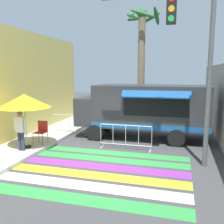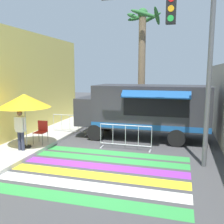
{
  "view_description": "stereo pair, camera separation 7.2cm",
  "coord_description": "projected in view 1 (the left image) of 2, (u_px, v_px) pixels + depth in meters",
  "views": [
    {
      "loc": [
        2.75,
        -8.43,
        3.18
      ],
      "look_at": [
        -0.21,
        2.34,
        1.43
      ],
      "focal_mm": 40.0,
      "sensor_mm": 36.0,
      "label": 1
    },
    {
      "loc": [
        2.82,
        -8.41,
        3.18
      ],
      "look_at": [
        -0.21,
        2.34,
        1.43
      ],
      "focal_mm": 40.0,
      "sensor_mm": 36.0,
      "label": 2
    }
  ],
  "objects": [
    {
      "name": "palm_tree",
      "position": [
        142.0,
        52.0,
        15.08
      ],
      "size": [
        2.17,
        2.2,
        6.97
      ],
      "color": "#7A664C",
      "rests_on": "ground_plane"
    },
    {
      "name": "traffic_signal_pole",
      "position": [
        188.0,
        43.0,
        8.16
      ],
      "size": [
        3.85,
        0.29,
        6.15
      ],
      "color": "#515456",
      "rests_on": "ground_plane"
    },
    {
      "name": "food_truck",
      "position": [
        141.0,
        107.0,
        12.11
      ],
      "size": [
        6.26,
        2.7,
        2.6
      ],
      "color": "#2D2D33",
      "rests_on": "ground_plane"
    },
    {
      "name": "patio_umbrella",
      "position": [
        24.0,
        101.0,
        9.99
      ],
      "size": [
        2.1,
        2.1,
        2.21
      ],
      "color": "black",
      "rests_on": "sidewalk_left"
    },
    {
      "name": "folding_chair",
      "position": [
        41.0,
        130.0,
        10.84
      ],
      "size": [
        0.47,
        0.47,
        0.97
      ],
      "rotation": [
        0.0,
        0.0,
        -0.01
      ],
      "color": "#4C4C51",
      "rests_on": "sidewalk_left"
    },
    {
      "name": "crosswalk_painted",
      "position": [
        91.0,
        170.0,
        8.26
      ],
      "size": [
        6.4,
        4.36,
        0.01
      ],
      "color": "green",
      "rests_on": "ground_plane"
    },
    {
      "name": "vendor_person",
      "position": [
        20.0,
        128.0,
        9.74
      ],
      "size": [
        0.53,
        0.21,
        1.59
      ],
      "rotation": [
        0.0,
        0.0,
        -0.07
      ],
      "color": "#2D3347",
      "rests_on": "sidewalk_left"
    },
    {
      "name": "barricade_front",
      "position": [
        126.0,
        137.0,
        10.47
      ],
      "size": [
        2.21,
        0.44,
        1.04
      ],
      "color": "#B7BABF",
      "rests_on": "ground_plane"
    },
    {
      "name": "barricade_side",
      "position": [
        70.0,
        125.0,
        12.96
      ],
      "size": [
        1.89,
        0.44,
        1.04
      ],
      "color": "#B7BABF",
      "rests_on": "ground_plane"
    },
    {
      "name": "ground_plane",
      "position": [
        101.0,
        160.0,
        9.24
      ],
      "size": [
        60.0,
        60.0,
        0.0
      ],
      "primitive_type": "plane",
      "color": "#424244"
    }
  ]
}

